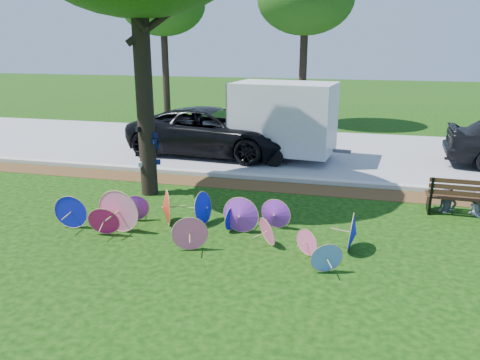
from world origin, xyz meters
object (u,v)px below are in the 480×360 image
Objects in this scene: parasol_pile at (195,218)px; black_van at (213,132)px; person_left at (450,188)px; cargo_trailer at (284,117)px; park_bench at (465,196)px.

black_van reaches higher than parasol_pile.
person_left reaches higher than parasol_pile.
cargo_trailer is at bearing -88.87° from black_van.
park_bench is at bearing -116.22° from black_van.
parasol_pile is 7.43m from black_van.
person_left reaches higher than park_bench.
black_van is at bearing 104.27° from parasol_pile.
park_bench is at bearing -24.68° from person_left.
cargo_trailer is 6.70m from park_bench.
person_left is at bearing 173.97° from park_bench.
black_van is 8.50m from person_left.
park_bench is at bearing -34.36° from cargo_trailer.
cargo_trailer reaches higher than black_van.
black_van is 3.43× the size of park_bench.
black_van reaches higher than person_left.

